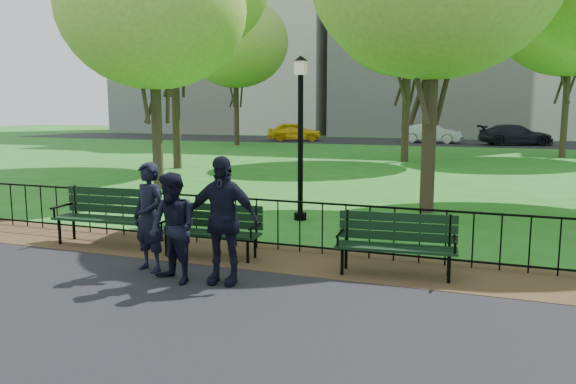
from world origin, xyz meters
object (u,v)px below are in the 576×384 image
at_px(tree_far_w, 236,42).
at_px(taxi, 294,132).
at_px(park_bench_right_a, 396,238).
at_px(person_left, 149,217).
at_px(park_bench_left_a, 109,210).
at_px(lamppost, 300,132).
at_px(tree_near_w, 153,9).
at_px(park_bench_main, 199,223).
at_px(person_right, 222,220).
at_px(tree_far_e, 572,11).
at_px(sedan_silver, 432,133).
at_px(tree_far_c, 409,10).
at_px(person_mid, 173,228).
at_px(sedan_dark, 516,135).

relative_size(tree_far_w, taxi, 2.37).
xyz_separation_m(park_bench_right_a, person_left, (-3.51, -1.11, 0.27)).
height_order(park_bench_left_a, lamppost, lamppost).
distance_m(lamppost, tree_near_w, 7.16).
height_order(park_bench_main, person_right, person_right).
bearing_deg(tree_far_e, tree_far_w, 171.85).
bearing_deg(park_bench_main, sedan_silver, 86.09).
distance_m(lamppost, sedan_silver, 29.21).
distance_m(park_bench_main, tree_far_c, 19.21).
relative_size(lamppost, tree_far_w, 0.37).
distance_m(tree_far_e, person_left, 26.20).
bearing_deg(person_left, sedan_silver, 105.14).
bearing_deg(lamppost, park_bench_left_a, -126.53).
bearing_deg(tree_far_e, park_bench_main, -108.21).
xyz_separation_m(tree_far_w, person_right, (12.79, -27.12, -5.77)).
bearing_deg(sedan_silver, person_right, -171.14).
height_order(lamppost, person_left, lamppost).
xyz_separation_m(tree_far_c, person_left, (-0.83, -19.17, -5.96)).
relative_size(lamppost, person_mid, 2.28).
bearing_deg(person_left, person_mid, -14.44).
relative_size(person_mid, taxi, 0.38).
distance_m(park_bench_main, person_mid, 1.45).
relative_size(park_bench_right_a, tree_near_w, 0.23).
distance_m(park_bench_main, sedan_dark, 32.74).
height_order(park_bench_main, person_left, person_left).
xyz_separation_m(tree_far_c, person_mid, (-0.18, -19.55, -6.01)).
bearing_deg(park_bench_main, taxi, 103.61).
bearing_deg(park_bench_right_a, person_right, -155.57).
height_order(park_bench_right_a, tree_near_w, tree_near_w).
relative_size(park_bench_right_a, taxi, 0.44).
bearing_deg(person_mid, person_right, 40.75).
distance_m(lamppost, sedan_dark, 29.19).
xyz_separation_m(lamppost, person_left, (-0.82, -4.53, -1.10)).
relative_size(park_bench_right_a, person_right, 0.99).
bearing_deg(park_bench_main, sedan_dark, 76.54).
xyz_separation_m(tree_near_w, tree_far_c, (5.60, 11.69, 1.49)).
distance_m(tree_far_e, sedan_dark, 11.26).
relative_size(park_bench_left_a, person_mid, 1.27).
distance_m(park_bench_right_a, lamppost, 4.57).
bearing_deg(park_bench_main, tree_near_w, 124.40).
bearing_deg(tree_far_c, person_mid, -90.53).
height_order(lamppost, person_mid, lamppost).
relative_size(lamppost, person_left, 2.16).
bearing_deg(sedan_silver, park_bench_main, -172.89).
xyz_separation_m(person_mid, taxi, (-10.21, 33.32, -0.09)).
xyz_separation_m(park_bench_left_a, park_bench_right_a, (5.17, -0.08, -0.07)).
bearing_deg(lamppost, tree_far_w, 118.75).
distance_m(tree_near_w, tree_far_w, 20.66).
xyz_separation_m(lamppost, person_right, (0.48, -4.69, -1.03)).
bearing_deg(sedan_dark, taxi, 75.73).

